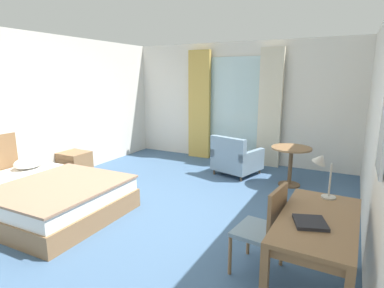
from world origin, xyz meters
TOP-DOWN VIEW (x-y plane):
  - ground at (0.00, 0.00)m, footprint 5.78×7.48m
  - wall_back at (0.00, 3.48)m, footprint 5.38×0.12m
  - wall_left at (-2.63, 0.00)m, footprint 0.12×7.08m
  - balcony_glass_door at (-0.07, 3.40)m, footprint 1.22×0.02m
  - curtain_panel_left at (-0.90, 3.30)m, footprint 0.53×0.10m
  - curtain_panel_right at (0.76, 3.30)m, footprint 0.48×0.10m
  - bed at (-1.55, -0.58)m, footprint 2.27×1.69m
  - nightstand at (-2.32, 0.76)m, footprint 0.50×0.48m
  - writing_desk at (2.16, -0.64)m, footprint 0.65×1.28m
  - desk_chair at (1.69, -0.50)m, footprint 0.46×0.52m
  - desk_lamp at (2.12, -0.10)m, footprint 0.25×0.17m
  - closed_book at (2.11, -0.80)m, footprint 0.31×0.32m
  - armchair_by_window at (0.36, 2.38)m, footprint 0.94×0.95m
  - round_cafe_table at (1.43, 2.23)m, footprint 0.69×0.69m
  - wall_mirror at (2.55, -0.64)m, footprint 0.02×0.48m

SIDE VIEW (x-z plane):
  - ground at x=0.00m, z-range -0.10..0.00m
  - nightstand at x=-2.32m, z-range 0.00..0.50m
  - bed at x=-1.55m, z-range -0.25..0.77m
  - armchair_by_window at x=0.36m, z-range -0.08..0.71m
  - desk_chair at x=1.69m, z-range 0.05..0.96m
  - round_cafe_table at x=1.43m, z-range 0.17..0.87m
  - writing_desk at x=2.16m, z-range 0.28..1.03m
  - closed_book at x=2.11m, z-range 0.75..0.78m
  - desk_lamp at x=2.12m, z-range 0.84..1.29m
  - balcony_glass_door at x=-0.07m, z-range 0.00..2.34m
  - curtain_panel_left at x=-0.90m, z-range 0.00..2.50m
  - curtain_panel_right at x=0.76m, z-range 0.00..2.50m
  - wall_back at x=0.00m, z-range 0.00..2.66m
  - wall_left at x=-2.63m, z-range 0.00..2.66m
  - wall_mirror at x=2.55m, z-range 1.20..1.77m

